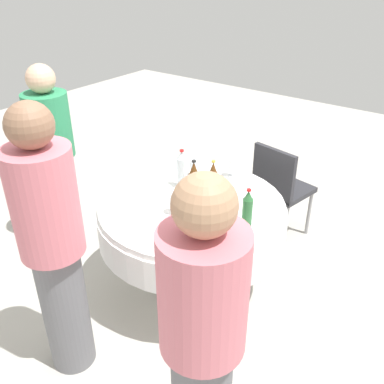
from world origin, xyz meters
name	(u,v)px	position (x,y,z in m)	size (l,w,h in m)	color
ground_plane	(192,286)	(0.00, 0.00, 0.00)	(10.00, 10.00, 0.00)	#B7B2A8
dining_table	(192,221)	(0.00, 0.00, 0.59)	(1.29, 1.29, 0.74)	white
bottle_clear_west	(206,219)	(-0.31, -0.32, 0.89)	(0.06, 0.06, 0.33)	silver
bottle_brown_south	(194,183)	(0.01, -0.01, 0.89)	(0.07, 0.07, 0.31)	#593314
bottle_green_front	(247,210)	(-0.05, -0.45, 0.87)	(0.06, 0.06, 0.27)	#2D6B38
bottle_brown_far	(213,180)	(0.15, -0.07, 0.87)	(0.06, 0.06, 0.28)	#593314
bottle_green_near	(225,221)	(-0.22, -0.41, 0.86)	(0.07, 0.07, 0.26)	#2D6B38
bottle_clear_east	(182,170)	(0.14, 0.19, 0.88)	(0.07, 0.07, 0.29)	silver
wine_glass_far	(232,164)	(0.50, -0.01, 0.84)	(0.06, 0.06, 0.14)	white
wine_glass_near	(176,201)	(-0.18, 0.00, 0.84)	(0.07, 0.07, 0.14)	white
wine_glass_east	(193,165)	(0.32, 0.23, 0.83)	(0.07, 0.07, 0.13)	white
plate_rear	(155,190)	(-0.03, 0.30, 0.75)	(0.24, 0.24, 0.02)	white
plate_north	(221,212)	(0.00, -0.24, 0.75)	(0.24, 0.24, 0.04)	white
knife_south	(146,236)	(-0.48, -0.02, 0.74)	(0.18, 0.02, 0.01)	silver
knife_front	(217,182)	(0.34, 0.02, 0.74)	(0.18, 0.02, 0.01)	silver
person_west	(53,245)	(-0.97, 0.20, 0.87)	(0.34, 0.34, 1.65)	slate
person_south	(54,157)	(-0.16, 1.25, 0.80)	(0.34, 0.34, 1.53)	#26262B
person_front	(202,346)	(-1.02, -0.81, 0.85)	(0.34, 0.34, 1.61)	slate
chair_east	(279,185)	(0.97, -0.19, 0.52)	(0.47, 0.47, 0.87)	#2D2D33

